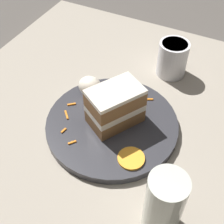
% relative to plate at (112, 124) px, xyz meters
% --- Properties ---
extents(ground_plane, '(6.00, 6.00, 0.00)m').
position_rel_plate_xyz_m(ground_plane, '(0.03, 0.02, -0.03)').
color(ground_plane, '#4C4742').
rests_on(ground_plane, ground).
extents(dining_table, '(0.90, 0.85, 0.02)m').
position_rel_plate_xyz_m(dining_table, '(0.03, 0.02, -0.02)').
color(dining_table, gray).
rests_on(dining_table, ground).
extents(plate, '(0.29, 0.29, 0.02)m').
position_rel_plate_xyz_m(plate, '(0.00, 0.00, 0.00)').
color(plate, '#333338').
rests_on(plate, dining_table).
extents(cake_slice, '(0.12, 0.13, 0.09)m').
position_rel_plate_xyz_m(cake_slice, '(0.00, 0.01, 0.05)').
color(cake_slice, brown).
rests_on(cake_slice, plate).
extents(cream_dollop, '(0.06, 0.05, 0.04)m').
position_rel_plate_xyz_m(cream_dollop, '(-0.09, 0.06, 0.03)').
color(cream_dollop, silver).
rests_on(cream_dollop, plate).
extents(orange_garnish, '(0.05, 0.05, 0.00)m').
position_rel_plate_xyz_m(orange_garnish, '(0.08, -0.07, 0.01)').
color(orange_garnish, orange).
rests_on(orange_garnish, plate).
extents(carrot_shreds_scatter, '(0.17, 0.20, 0.00)m').
position_rel_plate_xyz_m(carrot_shreds_scatter, '(-0.06, -0.01, 0.01)').
color(carrot_shreds_scatter, orange).
rests_on(carrot_shreds_scatter, plate).
extents(drinking_glass, '(0.06, 0.06, 0.14)m').
position_rel_plate_xyz_m(drinking_glass, '(0.17, -0.16, 0.05)').
color(drinking_glass, beige).
rests_on(drinking_glass, dining_table).
extents(coffee_mug, '(0.08, 0.08, 0.09)m').
position_rel_plate_xyz_m(coffee_mug, '(0.05, 0.24, 0.04)').
color(coffee_mug, white).
rests_on(coffee_mug, dining_table).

